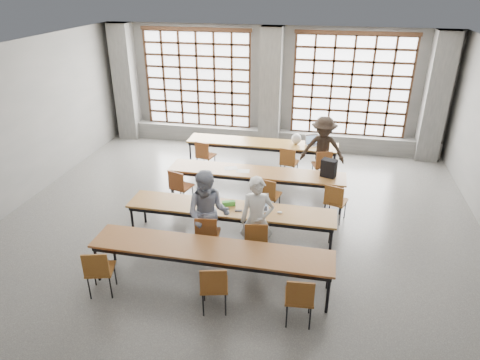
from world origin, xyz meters
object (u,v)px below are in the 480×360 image
Objects in this scene: chair_mid_left at (180,184)px; student_back at (323,150)px; desk_row_b at (256,174)px; mouse at (280,212)px; desk_row_d at (211,251)px; student_male at (257,220)px; laptop_front at (259,205)px; desk_row_c at (230,211)px; chair_front_right at (256,238)px; desk_row_a at (262,144)px; student_female at (208,214)px; chair_near_left at (99,268)px; chair_back_left at (204,153)px; red_pouch at (100,267)px; chair_front_left at (207,232)px; chair_near_mid at (214,284)px; chair_near_right at (300,296)px; green_box at (229,203)px; chair_mid_centre at (269,193)px; laptop_back at (313,142)px; chair_mid_right at (335,199)px; phone at (239,211)px; chair_back_right at (322,163)px; backpack at (329,168)px; chair_back_mid at (289,160)px.

student_back reaches higher than chair_mid_left.
mouse is (0.75, -1.78, 0.08)m from desk_row_b.
desk_row_d is 2.44× the size of student_male.
laptop_front reaches higher than desk_row_d.
laptop_front is (0.54, 0.11, 0.13)m from desk_row_c.
student_back reaches higher than chair_front_right.
desk_row_a is 4.15m from student_female.
chair_near_left is (-1.89, -3.76, -0.13)m from desk_row_b.
red_pouch is at bearing -93.75° from chair_back_left.
chair_back_left is at bearing 106.86° from chair_front_left.
chair_back_left is 3.80m from chair_front_left.
desk_row_a is at bearing 91.80° from chair_near_mid.
mouse reaches higher than desk_row_d.
chair_near_right is at bearing -0.05° from chair_near_left.
chair_back_left and chair_near_left have the same top height.
student_female is at bearing -113.32° from green_box.
chair_front_left is 1.93m from red_pouch.
chair_mid_centre is 3.52× the size of green_box.
chair_mid_centre is 1.00× the size of chair_near_right.
student_male is at bearing 95.59° from chair_front_right.
chair_near_left is 0.53× the size of student_female.
laptop_back is 2.29× the size of red_pouch.
chair_near_right is at bearing -53.51° from green_box.
chair_mid_right is at bearing 35.53° from laptop_front.
desk_row_c is 2.63m from chair_near_left.
mouse reaches higher than desk_row_c.
phone is at bearing -106.97° from laptop_back.
student_female is 4.05× the size of laptop_front.
desk_row_a is 1.74m from chair_back_right.
desk_row_a is at bearing 163.46° from student_back.
red_pouch is at bearing -136.07° from phone.
desk_row_b is at bearing 99.90° from chair_front_right.
chair_back_right is at bearing 115.96° from backpack.
chair_front_left reaches higher than phone.
chair_back_mid and chair_back_right have the same top height.
chair_near_left is at bearing -116.58° from chair_back_mid.
chair_mid_centre is 1.92× the size of laptop_back.
green_box is at bearing 122.01° from desk_row_c.
chair_front_left is 0.79m from green_box.
chair_mid_centre is 1.88m from student_female.
chair_near_mid is (-0.41, -1.37, 0.00)m from chair_front_right.
chair_near_mid is 0.52× the size of student_back.
desk_row_d is at bearing 17.93° from red_pouch.
chair_mid_centre is at bearing 54.04° from chair_near_left.
student_female reaches higher than backpack.
chair_mid_left is at bearing 179.97° from chair_mid_centre.
chair_mid_right is (1.97, 1.13, -0.13)m from desk_row_c.
student_male is 0.87m from green_box.
desk_row_b is at bearing 89.50° from phone.
chair_front_right is at bearing 73.44° from chair_near_mid.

